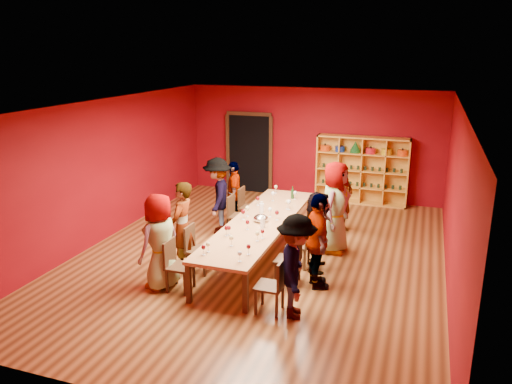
% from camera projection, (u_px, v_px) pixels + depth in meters
% --- Properties ---
extents(room_shell, '(7.10, 9.10, 3.04)m').
position_uv_depth(room_shell, '(260.00, 184.00, 9.57)').
color(room_shell, brown).
rests_on(room_shell, ground).
extents(tasting_table, '(1.10, 4.50, 0.75)m').
position_uv_depth(tasting_table, '(260.00, 223.00, 9.79)').
color(tasting_table, '#A67045').
rests_on(tasting_table, ground).
extents(doorway, '(1.40, 0.17, 2.30)m').
position_uv_depth(doorway, '(250.00, 153.00, 14.26)').
color(doorway, black).
rests_on(doorway, ground).
extents(shelving_unit, '(2.40, 0.40, 1.80)m').
position_uv_depth(shelving_unit, '(362.00, 167.00, 13.19)').
color(shelving_unit, gold).
rests_on(shelving_unit, ground).
extents(chair_person_left_0, '(0.42, 0.42, 0.89)m').
position_uv_depth(chair_person_left_0, '(176.00, 263.00, 8.49)').
color(chair_person_left_0, '#301D10').
rests_on(chair_person_left_0, ground).
extents(person_left_0, '(0.68, 0.92, 1.68)m').
position_uv_depth(person_left_0, '(160.00, 242.00, 8.48)').
color(person_left_0, '#5378AB').
rests_on(person_left_0, ground).
extents(chair_person_left_1, '(0.42, 0.42, 0.89)m').
position_uv_depth(chair_person_left_1, '(195.00, 246.00, 9.19)').
color(chair_person_left_1, '#301D10').
rests_on(chair_person_left_1, ground).
extents(person_left_1, '(0.49, 0.64, 1.70)m').
position_uv_depth(person_left_1, '(182.00, 227.00, 9.17)').
color(person_left_1, '#5685B2').
rests_on(person_left_1, ground).
extents(chair_person_left_3, '(0.42, 0.42, 0.89)m').
position_uv_depth(chair_person_left_3, '(236.00, 213.00, 11.05)').
color(chair_person_left_3, '#301D10').
rests_on(chair_person_left_3, ground).
extents(person_left_3, '(0.77, 1.19, 1.71)m').
position_uv_depth(person_left_3, '(218.00, 196.00, 11.08)').
color(person_left_3, '#5881B6').
rests_on(person_left_3, ground).
extents(chair_person_left_4, '(0.42, 0.42, 0.89)m').
position_uv_depth(chair_person_left_4, '(246.00, 204.00, 11.65)').
color(chair_person_left_4, '#301D10').
rests_on(chair_person_left_4, ground).
extents(person_left_4, '(0.67, 0.96, 1.50)m').
position_uv_depth(person_left_4, '(234.00, 193.00, 11.67)').
color(person_left_4, '#5377AC').
rests_on(person_left_4, ground).
extents(chair_person_right_0, '(0.42, 0.42, 0.89)m').
position_uv_depth(chair_person_right_0, '(274.00, 283.00, 7.74)').
color(chair_person_right_0, '#301D10').
rests_on(chair_person_right_0, ground).
extents(person_right_0, '(0.66, 1.13, 1.65)m').
position_uv_depth(person_right_0, '(296.00, 267.00, 7.55)').
color(person_right_0, pink).
rests_on(person_right_0, ground).
extents(chair_person_right_1, '(0.42, 0.42, 0.89)m').
position_uv_depth(chair_person_right_1, '(292.00, 257.00, 8.71)').
color(chair_person_right_1, '#301D10').
rests_on(chair_person_right_1, ground).
extents(person_right_1, '(0.81, 1.09, 1.69)m').
position_uv_depth(person_right_1, '(318.00, 242.00, 8.48)').
color(person_right_1, '#151B3C').
rests_on(person_right_1, ground).
extents(chair_person_right_2, '(0.42, 0.42, 0.89)m').
position_uv_depth(chair_person_right_2, '(302.00, 242.00, 9.37)').
color(chair_person_right_2, '#301D10').
rests_on(chair_person_right_2, ground).
extents(person_right_2, '(0.60, 1.45, 1.51)m').
position_uv_depth(person_right_2, '(318.00, 231.00, 9.21)').
color(person_right_2, beige).
rests_on(person_right_2, ground).
extents(chair_person_right_3, '(0.42, 0.42, 0.89)m').
position_uv_depth(chair_person_right_3, '(314.00, 226.00, 10.25)').
color(chair_person_right_3, '#301D10').
rests_on(chair_person_right_3, ground).
extents(person_right_3, '(0.63, 0.98, 1.87)m').
position_uv_depth(person_right_3, '(335.00, 207.00, 9.99)').
color(person_right_3, '#C4838C').
rests_on(person_right_3, ground).
extents(chair_person_right_4, '(0.42, 0.42, 0.89)m').
position_uv_depth(chair_person_right_4, '(325.00, 209.00, 11.33)').
color(chair_person_right_4, '#301D10').
rests_on(chair_person_right_4, ground).
extents(person_right_4, '(0.60, 0.68, 1.54)m').
position_uv_depth(person_right_4, '(343.00, 199.00, 11.13)').
color(person_right_4, '#516CA8').
rests_on(person_right_4, ground).
extents(wine_glass_0, '(0.08, 0.08, 0.20)m').
position_uv_depth(wine_glass_0, '(231.00, 238.00, 8.48)').
color(wine_glass_0, silver).
rests_on(wine_glass_0, tasting_table).
extents(wine_glass_1, '(0.08, 0.08, 0.20)m').
position_uv_depth(wine_glass_1, '(258.00, 199.00, 10.70)').
color(wine_glass_1, silver).
rests_on(wine_glass_1, tasting_table).
extents(wine_glass_2, '(0.08, 0.08, 0.19)m').
position_uv_depth(wine_glass_2, '(257.00, 234.00, 8.70)').
color(wine_glass_2, silver).
rests_on(wine_glass_2, tasting_table).
extents(wine_glass_3, '(0.08, 0.08, 0.21)m').
position_uv_depth(wine_glass_3, '(270.00, 210.00, 9.95)').
color(wine_glass_3, silver).
rests_on(wine_glass_3, tasting_table).
extents(wine_glass_4, '(0.08, 0.08, 0.19)m').
position_uv_depth(wine_glass_4, '(276.00, 187.00, 11.62)').
color(wine_glass_4, silver).
rests_on(wine_glass_4, tasting_table).
extents(wine_glass_5, '(0.07, 0.07, 0.18)m').
position_uv_depth(wine_glass_5, '(249.00, 247.00, 8.14)').
color(wine_glass_5, silver).
rests_on(wine_glass_5, tasting_table).
extents(wine_glass_6, '(0.09, 0.09, 0.22)m').
position_uv_depth(wine_glass_6, '(289.00, 202.00, 10.40)').
color(wine_glass_6, silver).
rests_on(wine_glass_6, tasting_table).
extents(wine_glass_7, '(0.08, 0.08, 0.19)m').
position_uv_depth(wine_glass_7, '(247.00, 223.00, 9.27)').
color(wine_glass_7, silver).
rests_on(wine_glass_7, tasting_table).
extents(wine_glass_8, '(0.07, 0.07, 0.18)m').
position_uv_depth(wine_glass_8, '(203.00, 248.00, 8.12)').
color(wine_glass_8, silver).
rests_on(wine_glass_8, tasting_table).
extents(wine_glass_9, '(0.07, 0.07, 0.18)m').
position_uv_depth(wine_glass_9, '(208.00, 245.00, 8.24)').
color(wine_glass_9, silver).
rests_on(wine_glass_9, tasting_table).
extents(wine_glass_10, '(0.07, 0.07, 0.18)m').
position_uv_depth(wine_glass_10, '(229.00, 228.00, 9.00)').
color(wine_glass_10, silver).
rests_on(wine_glass_10, tasting_table).
extents(wine_glass_11, '(0.08, 0.08, 0.20)m').
position_uv_depth(wine_glass_11, '(277.00, 213.00, 9.78)').
color(wine_glass_11, silver).
rests_on(wine_glass_11, tasting_table).
extents(wine_glass_12, '(0.07, 0.07, 0.19)m').
position_uv_depth(wine_glass_12, '(240.00, 254.00, 7.87)').
color(wine_glass_12, silver).
rests_on(wine_glass_12, tasting_table).
extents(wine_glass_13, '(0.08, 0.08, 0.20)m').
position_uv_depth(wine_glass_13, '(226.00, 228.00, 8.95)').
color(wine_glass_13, silver).
rests_on(wine_glass_13, tasting_table).
extents(wine_glass_14, '(0.08, 0.08, 0.21)m').
position_uv_depth(wine_glass_14, '(287.00, 202.00, 10.44)').
color(wine_glass_14, silver).
rests_on(wine_glass_14, tasting_table).
extents(wine_glass_15, '(0.07, 0.07, 0.18)m').
position_uv_depth(wine_glass_15, '(263.00, 232.00, 8.83)').
color(wine_glass_15, silver).
rests_on(wine_glass_15, tasting_table).
extents(wine_glass_16, '(0.09, 0.09, 0.21)m').
position_uv_depth(wine_glass_16, '(243.00, 212.00, 9.80)').
color(wine_glass_16, silver).
rests_on(wine_glass_16, tasting_table).
extents(wine_glass_17, '(0.08, 0.08, 0.19)m').
position_uv_depth(wine_glass_17, '(295.00, 193.00, 11.13)').
color(wine_glass_17, silver).
rests_on(wine_glass_17, tasting_table).
extents(wine_glass_18, '(0.09, 0.09, 0.22)m').
position_uv_depth(wine_glass_18, '(247.00, 209.00, 10.00)').
color(wine_glass_18, silver).
rests_on(wine_glass_18, tasting_table).
extents(wine_glass_19, '(0.09, 0.09, 0.22)m').
position_uv_depth(wine_glass_19, '(273.00, 194.00, 11.01)').
color(wine_glass_19, silver).
rests_on(wine_glass_19, tasting_table).
extents(spittoon_bowl, '(0.29, 0.29, 0.16)m').
position_uv_depth(spittoon_bowl, '(261.00, 218.00, 9.71)').
color(spittoon_bowl, '#BBBDC2').
rests_on(spittoon_bowl, tasting_table).
extents(carafe_a, '(0.12, 0.12, 0.24)m').
position_uv_depth(carafe_a, '(262.00, 208.00, 10.22)').
color(carafe_a, silver).
rests_on(carafe_a, tasting_table).
extents(carafe_b, '(0.12, 0.12, 0.24)m').
position_uv_depth(carafe_b, '(263.00, 222.00, 9.37)').
color(carafe_b, silver).
rests_on(carafe_b, tasting_table).
extents(wine_bottle, '(0.09, 0.09, 0.28)m').
position_uv_depth(wine_bottle, '(292.00, 194.00, 11.20)').
color(wine_bottle, '#133617').
rests_on(wine_bottle, tasting_table).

